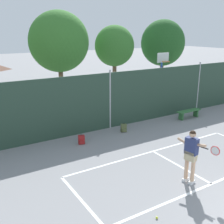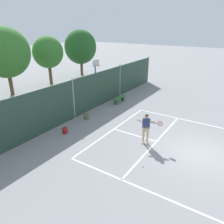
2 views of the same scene
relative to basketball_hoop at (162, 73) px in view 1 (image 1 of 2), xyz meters
name	(u,v)px [view 1 (image 1 of 2)]	position (x,y,z in m)	size (l,w,h in m)	color
chainlink_fence	(110,101)	(-4.85, -1.60, -0.86)	(26.09, 0.09, 3.05)	#284233
basketball_hoop	(162,73)	(0.00, 0.00, 0.00)	(0.90, 0.67, 3.55)	#284CB2
treeline_backdrop	(43,46)	(-5.20, 7.50, 1.44)	(26.11, 4.21, 6.39)	brown
tennis_player	(192,152)	(-5.41, -7.64, -1.20)	(0.46, 1.40, 1.85)	silver
tennis_ball	(157,218)	(-7.57, -8.52, -2.28)	(0.07, 0.07, 0.07)	#CCE033
backpack_red	(81,140)	(-7.07, -2.78, -2.12)	(0.32, 0.30, 0.46)	maroon
backpack_olive	(124,128)	(-4.59, -2.50, -2.12)	(0.32, 0.31, 0.46)	#566038
courtside_bench	(189,112)	(-0.16, -2.64, -1.95)	(1.60, 0.36, 0.48)	#336B38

